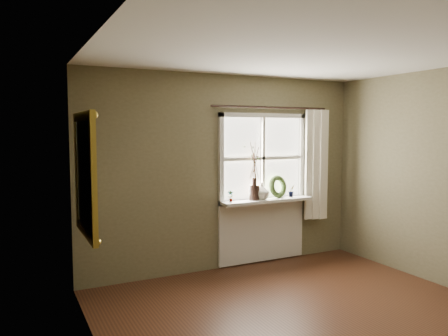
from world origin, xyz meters
TOP-DOWN VIEW (x-y plane):
  - floor at (0.00, 0.00)m, footprint 4.50×4.50m
  - ceiling at (0.00, 0.00)m, footprint 4.50×4.50m
  - wall_back at (0.00, 2.30)m, footprint 4.00×0.10m
  - wall_left at (-2.05, 0.00)m, footprint 0.10×4.50m
  - window_frame at (0.55, 2.23)m, footprint 1.36×0.06m
  - window_sill at (0.55, 2.12)m, footprint 1.36×0.26m
  - window_apron at (0.55, 2.23)m, footprint 1.36×0.04m
  - dark_jug at (0.35, 2.12)m, footprint 0.15×0.15m
  - cream_vase at (0.47, 2.12)m, footprint 0.25×0.25m
  - wreath at (0.76, 2.16)m, footprint 0.35×0.22m
  - potted_plant_left at (-0.01, 2.12)m, footprint 0.10×0.08m
  - potted_plant_right at (0.97, 2.12)m, footprint 0.11×0.09m
  - curtain at (1.39, 2.13)m, footprint 0.36×0.12m
  - curtain_rod at (0.65, 2.17)m, footprint 1.84×0.03m
  - gilt_mirror at (-1.96, 1.48)m, footprint 0.10×1.03m

SIDE VIEW (x-z plane):
  - floor at x=0.00m, z-range 0.00..0.00m
  - window_apron at x=0.55m, z-range 0.02..0.90m
  - window_sill at x=0.55m, z-range 0.88..0.92m
  - potted_plant_left at x=-0.01m, z-range 0.92..1.07m
  - potted_plant_right at x=0.97m, z-range 0.92..1.10m
  - dark_jug at x=0.35m, z-range 0.92..1.13m
  - cream_vase at x=0.47m, z-range 0.92..1.15m
  - wreath at x=0.76m, z-range 0.88..1.21m
  - wall_back at x=0.00m, z-range 0.00..2.60m
  - wall_left at x=-2.05m, z-range 0.00..2.60m
  - curtain at x=1.39m, z-range 0.57..2.16m
  - gilt_mirror at x=-1.96m, z-range 0.82..2.05m
  - window_frame at x=0.55m, z-range 0.86..2.10m
  - curtain_rod at x=0.65m, z-range 2.16..2.20m
  - ceiling at x=0.00m, z-range 2.60..2.60m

